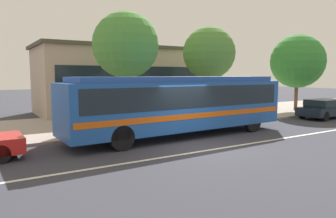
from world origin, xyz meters
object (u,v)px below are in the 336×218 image
Objects in this scene: pedestrian_walking_along_curb at (220,104)px; street_tree_near_stop at (126,45)px; sedan_far_ahead at (325,108)px; transit_bus at (181,102)px; street_tree_mid_block at (209,53)px; street_tree_far_end at (298,61)px; pedestrian_waiting_near_sign at (87,115)px.

street_tree_near_stop is at bearing 166.66° from pedestrian_walking_along_curb.
transit_bus is at bearing -179.55° from sedan_far_ahead.
street_tree_near_stop is at bearing -174.94° from street_tree_mid_block.
sedan_far_ahead is 13.97m from street_tree_near_stop.
street_tree_near_stop is 1.06× the size of street_tree_far_end.
street_tree_far_end is (13.45, 3.56, 2.33)m from transit_bus.
street_tree_mid_block is 8.13m from street_tree_far_end.
pedestrian_walking_along_curb is (8.70, 0.88, -0.01)m from pedestrian_waiting_near_sign.
street_tree_far_end is (1.60, 3.47, 3.26)m from sedan_far_ahead.
transit_bus is 6.72× the size of pedestrian_waiting_near_sign.
street_tree_far_end is at bearing 65.29° from sedan_far_ahead.
street_tree_far_end reaches higher than sedan_far_ahead.
transit_bus is at bearing -150.55° from pedestrian_walking_along_curb.
street_tree_far_end reaches higher than pedestrian_waiting_near_sign.
transit_bus is 11.89m from sedan_far_ahead.
street_tree_near_stop reaches higher than transit_bus.
transit_bus is at bearing -139.50° from street_tree_mid_block.
street_tree_mid_block is at bearing 172.58° from street_tree_far_end.
street_tree_mid_block is (9.35, 2.81, 3.29)m from pedestrian_waiting_near_sign.
street_tree_mid_block is at bearing 16.72° from pedestrian_waiting_near_sign.
transit_bus is 5.48m from pedestrian_walking_along_curb.
pedestrian_walking_along_curb is at bearing -13.34° from street_tree_near_stop.
pedestrian_waiting_near_sign reaches higher than sedan_far_ahead.
sedan_far_ahead is (11.85, 0.09, -0.93)m from transit_bus.
street_tree_near_stop reaches higher than sedan_far_ahead.
sedan_far_ahead is at bearing -6.17° from pedestrian_waiting_near_sign.
street_tree_far_end is (8.70, 0.88, 2.89)m from pedestrian_walking_along_curb.
transit_bus is 1.89× the size of street_tree_far_end.
street_tree_far_end is at bearing 5.78° from pedestrian_waiting_near_sign.
street_tree_mid_block reaches higher than transit_bus.
sedan_far_ahead is 15.90m from pedestrian_waiting_near_sign.
pedestrian_walking_along_curb is at bearing 29.45° from transit_bus.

